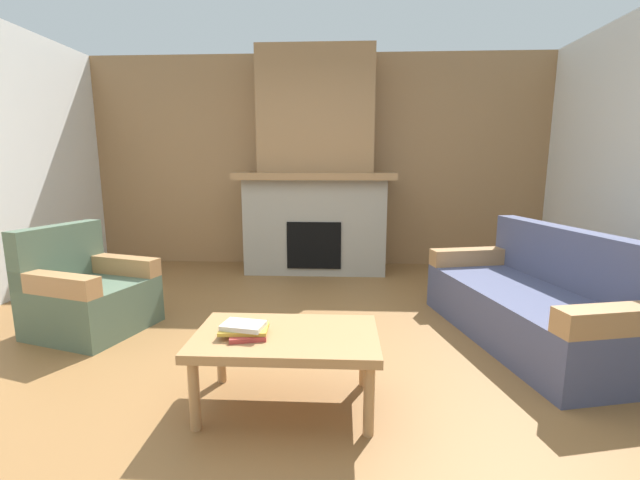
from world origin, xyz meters
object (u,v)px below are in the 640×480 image
(armchair, at_px, (88,295))
(coffee_table, at_px, (286,343))
(fireplace, at_px, (316,178))
(couch, at_px, (536,304))

(armchair, bearing_deg, coffee_table, -30.10)
(fireplace, xyz_separation_m, coffee_table, (0.03, -3.12, -0.79))
(couch, xyz_separation_m, coffee_table, (-1.79, -1.01, 0.09))
(fireplace, height_order, armchair, fireplace)
(couch, bearing_deg, coffee_table, -150.63)
(couch, bearing_deg, armchair, 179.82)
(couch, height_order, coffee_table, couch)
(fireplace, xyz_separation_m, armchair, (-1.72, -2.11, -0.87))
(fireplace, distance_m, armchair, 2.86)
(armchair, bearing_deg, fireplace, 50.70)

